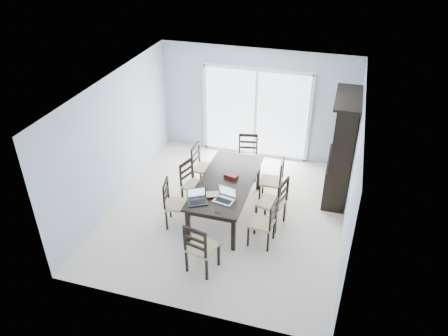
% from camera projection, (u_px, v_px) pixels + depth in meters
% --- Properties ---
extents(floor, '(5.00, 5.00, 0.00)m').
position_uv_depth(floor, '(226.00, 213.00, 8.67)').
color(floor, silver).
rests_on(floor, ground).
extents(ceiling, '(5.00, 5.00, 0.00)m').
position_uv_depth(ceiling, '(227.00, 89.00, 7.31)').
color(ceiling, white).
rests_on(ceiling, back_wall).
extents(back_wall, '(4.50, 0.02, 2.60)m').
position_uv_depth(back_wall, '(256.00, 104.00, 10.04)').
color(back_wall, '#A9B6CA').
rests_on(back_wall, floor).
extents(wall_left, '(0.02, 5.00, 2.60)m').
position_uv_depth(wall_left, '(116.00, 140.00, 8.53)').
color(wall_left, '#A9B6CA').
rests_on(wall_left, floor).
extents(wall_right, '(0.02, 5.00, 2.60)m').
position_uv_depth(wall_right, '(353.00, 174.00, 7.45)').
color(wall_right, '#A9B6CA').
rests_on(wall_right, floor).
extents(balcony, '(4.50, 2.00, 0.10)m').
position_uv_depth(balcony, '(263.00, 137.00, 11.56)').
color(balcony, gray).
rests_on(balcony, ground).
extents(railing, '(4.50, 0.06, 1.10)m').
position_uv_depth(railing, '(271.00, 102.00, 12.06)').
color(railing, '#99999E').
rests_on(railing, balcony).
extents(dining_table, '(1.00, 2.20, 0.75)m').
position_uv_depth(dining_table, '(226.00, 184.00, 8.32)').
color(dining_table, black).
rests_on(dining_table, floor).
extents(china_hutch, '(0.50, 1.38, 2.20)m').
position_uv_depth(china_hutch, '(342.00, 150.00, 8.65)').
color(china_hutch, black).
rests_on(china_hutch, floor).
extents(sliding_door, '(2.52, 0.05, 2.18)m').
position_uv_depth(sliding_door, '(256.00, 113.00, 10.13)').
color(sliding_door, silver).
rests_on(sliding_door, floor).
extents(chair_left_near, '(0.50, 0.49, 1.10)m').
position_uv_depth(chair_left_near, '(172.00, 199.00, 8.08)').
color(chair_left_near, black).
rests_on(chair_left_near, floor).
extents(chair_left_mid, '(0.53, 0.52, 1.09)m').
position_uv_depth(chair_left_mid, '(191.00, 179.00, 8.66)').
color(chair_left_mid, black).
rests_on(chair_left_mid, floor).
extents(chair_left_far, '(0.46, 0.45, 1.12)m').
position_uv_depth(chair_left_far, '(201.00, 162.00, 9.19)').
color(chair_left_far, black).
rests_on(chair_left_far, floor).
extents(chair_right_near, '(0.45, 0.44, 1.08)m').
position_uv_depth(chair_right_near, '(267.00, 218.00, 7.59)').
color(chair_right_near, black).
rests_on(chair_right_near, floor).
extents(chair_right_mid, '(0.56, 0.55, 1.19)m').
position_uv_depth(chair_right_mid, '(277.00, 198.00, 8.00)').
color(chair_right_mid, black).
rests_on(chair_right_mid, floor).
extents(chair_right_far, '(0.44, 0.43, 1.11)m').
position_uv_depth(chair_right_far, '(276.00, 176.00, 8.73)').
color(chair_right_far, black).
rests_on(chair_right_far, floor).
extents(chair_end_near, '(0.51, 0.52, 1.14)m').
position_uv_depth(chair_end_near, '(199.00, 244.00, 6.97)').
color(chair_end_near, black).
rests_on(chair_end_near, floor).
extents(chair_end_far, '(0.49, 0.50, 1.12)m').
position_uv_depth(chair_end_far, '(248.00, 151.00, 9.59)').
color(chair_end_far, black).
rests_on(chair_end_far, floor).
extents(laptop_dark, '(0.42, 0.38, 0.24)m').
position_uv_depth(laptop_dark, '(198.00, 200.00, 7.65)').
color(laptop_dark, black).
rests_on(laptop_dark, dining_table).
extents(laptop_silver, '(0.39, 0.30, 0.24)m').
position_uv_depth(laptop_silver, '(224.00, 198.00, 7.69)').
color(laptop_silver, silver).
rests_on(laptop_silver, dining_table).
extents(book_stack, '(0.28, 0.25, 0.04)m').
position_uv_depth(book_stack, '(212.00, 195.00, 7.85)').
color(book_stack, maroon).
rests_on(book_stack, dining_table).
extents(cell_phone, '(0.11, 0.09, 0.01)m').
position_uv_depth(cell_phone, '(218.00, 212.00, 7.44)').
color(cell_phone, black).
rests_on(cell_phone, dining_table).
extents(game_box, '(0.28, 0.18, 0.06)m').
position_uv_depth(game_box, '(231.00, 176.00, 8.36)').
color(game_box, '#49100E').
rests_on(game_box, dining_table).
extents(hot_tub, '(1.93, 1.76, 0.92)m').
position_uv_depth(hot_tub, '(252.00, 116.00, 11.49)').
color(hot_tub, brown).
rests_on(hot_tub, balcony).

